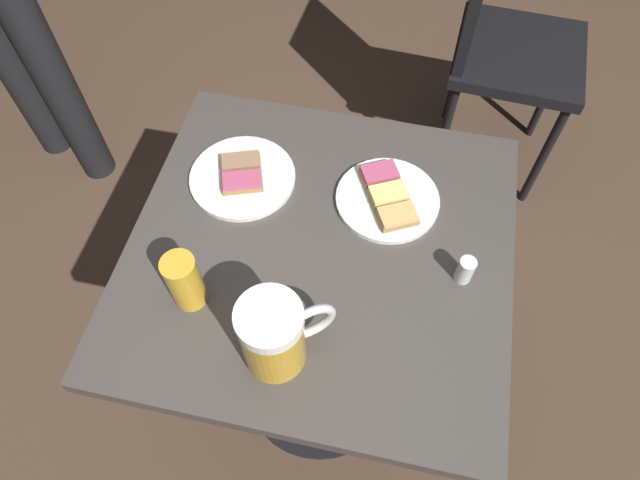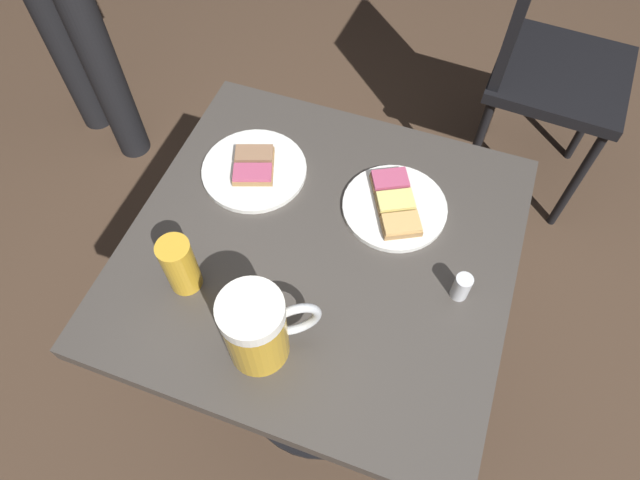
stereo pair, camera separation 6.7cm
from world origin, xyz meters
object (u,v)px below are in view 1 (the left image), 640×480
plate_near (388,198)px  beer_mug (275,335)px  plate_far (242,176)px  salt_shaker (465,270)px  beer_glass_small (185,281)px  cafe_chair (502,31)px

plate_near → beer_mug: 0.36m
plate_far → beer_mug: 0.36m
plate_near → salt_shaker: bearing=-132.0°
beer_glass_small → cafe_chair: bearing=-25.5°
plate_far → beer_glass_small: (-0.26, 0.01, 0.05)m
beer_mug → cafe_chair: cafe_chair is taller
plate_far → beer_glass_small: size_ratio=1.77×
salt_shaker → cafe_chair: (0.98, -0.09, -0.24)m
salt_shaker → plate_near: bearing=48.0°
plate_near → beer_mug: bearing=159.4°
beer_glass_small → cafe_chair: cafe_chair is taller
beer_mug → beer_glass_small: bearing=68.7°
plate_far → cafe_chair: 1.02m
plate_far → cafe_chair: bearing=-31.2°
plate_far → salt_shaker: salt_shaker is taller
beer_mug → salt_shaker: size_ratio=2.83×
plate_far → beer_glass_small: 0.26m
plate_far → salt_shaker: bearing=-106.6°
plate_near → salt_shaker: size_ratio=3.61×
plate_far → salt_shaker: size_ratio=3.78×
plate_near → plate_far: 0.28m
beer_glass_small → beer_mug: bearing=-111.3°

